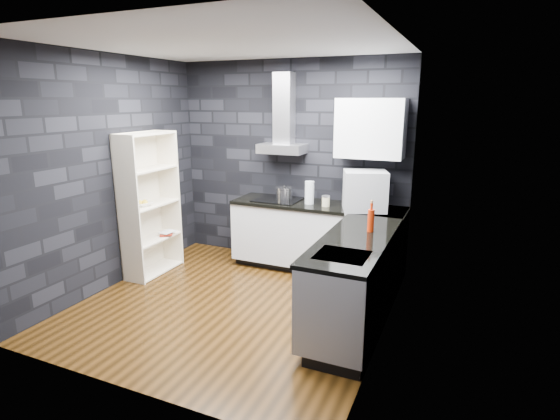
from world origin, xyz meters
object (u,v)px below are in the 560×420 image
Objects in this scene: utensil_crock at (345,199)px; bookshelf at (150,205)px; appliance_garage at (365,192)px; red_bottle at (371,221)px; storage_jar at (326,202)px; fruit_bowl at (143,204)px; glass_vase at (309,193)px; pot at (284,193)px.

bookshelf is at bearing -156.03° from utensil_crock.
appliance_garage reaches higher than red_bottle.
red_bottle is 0.13× the size of bookshelf.
bookshelf reaches higher than appliance_garage.
storage_jar reaches higher than fruit_bowl.
storage_jar is at bearing -10.60° from glass_vase.
pot is at bearing 143.37° from red_bottle.
red_bottle is at bearing -36.63° from pot.
pot is at bearing 151.10° from appliance_garage.
storage_jar is at bearing -134.94° from utensil_crock.
red_bottle is at bearing -42.52° from glass_vase.
glass_vase is 2.07m from fruit_bowl.
utensil_crock is 0.38m from appliance_garage.
glass_vase is at bearing -18.01° from pot.
pot is 1.80m from fruit_bowl.
glass_vase is 0.25m from storage_jar.
utensil_crock is (0.83, 0.02, -0.01)m from pot.
appliance_garage reaches higher than glass_vase.
storage_jar is 2.21m from bookshelf.
red_bottle reaches higher than storage_jar.
bookshelf is (-1.42, -0.98, -0.08)m from pot.
utensil_crock is (0.19, 0.19, 0.01)m from storage_jar.
storage_jar is 0.07× the size of bookshelf.
utensil_crock is at bearing 31.85° from bookshelf.
bookshelf is at bearing -145.45° from pot.
glass_vase is at bearing 156.42° from appliance_garage.
fruit_bowl is at bearing -178.32° from red_bottle.
utensil_crock reaches higher than storage_jar.
bookshelf is (-2.53, -0.80, -0.22)m from appliance_garage.
pot is 1.14m from appliance_garage.
pot is 1.73m from bookshelf.
bookshelf is at bearing 177.68° from appliance_garage.
storage_jar is at bearing 24.29° from fruit_bowl.
glass_vase is at bearing 28.03° from fruit_bowl.
red_bottle is (0.74, -0.85, 0.05)m from storage_jar.
glass_vase reaches higher than utensil_crock.
fruit_bowl is at bearing -155.71° from storage_jar.
glass_vase is at bearing -160.41° from utensil_crock.
red_bottle is at bearing -92.89° from appliance_garage.
pot is at bearing 37.76° from fruit_bowl.
appliance_garage is (0.29, -0.20, 0.16)m from utensil_crock.
red_bottle is 2.79m from fruit_bowl.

